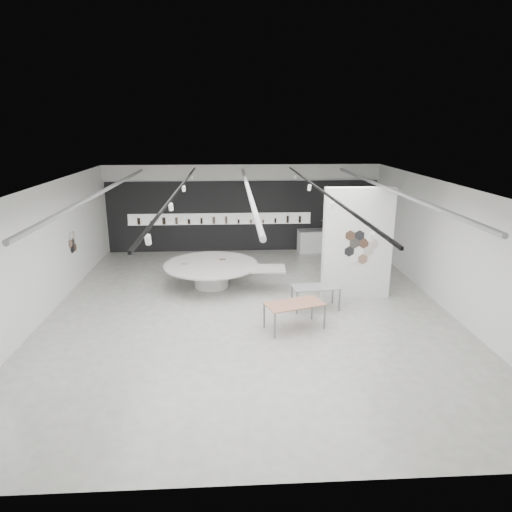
{
  "coord_description": "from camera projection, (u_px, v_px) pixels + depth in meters",
  "views": [
    {
      "loc": [
        -0.54,
        -12.89,
        5.49
      ],
      "look_at": [
        0.26,
        1.2,
        1.38
      ],
      "focal_mm": 32.0,
      "sensor_mm": 36.0,
      "label": 1
    }
  ],
  "objects": [
    {
      "name": "back_wall_display",
      "position": [
        241.0,
        217.0,
        20.13
      ],
      "size": [
        11.8,
        0.27,
        3.1
      ],
      "color": "black",
      "rests_on": "ground"
    },
    {
      "name": "sample_table_wood",
      "position": [
        295.0,
        305.0,
        12.52
      ],
      "size": [
        1.76,
        1.27,
        0.75
      ],
      "rotation": [
        0.0,
        0.0,
        0.33
      ],
      "color": "#A96F57",
      "rests_on": "ground"
    },
    {
      "name": "partition_column",
      "position": [
        357.0,
        244.0,
        14.57
      ],
      "size": [
        2.2,
        0.38,
        3.6
      ],
      "color": "white",
      "rests_on": "ground"
    },
    {
      "name": "room",
      "position": [
        246.0,
        245.0,
        13.34
      ],
      "size": [
        12.02,
        14.02,
        3.82
      ],
      "color": "#B2B2A8",
      "rests_on": "ground"
    },
    {
      "name": "sample_table_stone",
      "position": [
        316.0,
        288.0,
        13.89
      ],
      "size": [
        1.48,
        0.86,
        0.73
      ],
      "rotation": [
        0.0,
        0.0,
        0.12
      ],
      "color": "gray",
      "rests_on": "ground"
    },
    {
      "name": "kitchen_counter",
      "position": [
        318.0,
        241.0,
        20.2
      ],
      "size": [
        1.82,
        0.85,
        1.39
      ],
      "rotation": [
        0.0,
        0.0,
        0.09
      ],
      "color": "white",
      "rests_on": "ground"
    },
    {
      "name": "display_island",
      "position": [
        213.0,
        272.0,
        15.82
      ],
      "size": [
        4.25,
        3.44,
        0.84
      ],
      "rotation": [
        0.0,
        0.0,
        -0.06
      ],
      "color": "white",
      "rests_on": "ground"
    }
  ]
}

